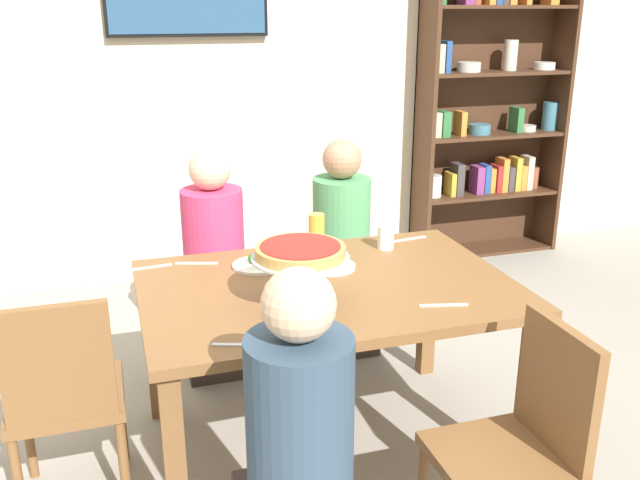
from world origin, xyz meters
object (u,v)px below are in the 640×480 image
deep_dish_pizza_stand (300,255)px  dining_table (327,305)px  chair_head_west (64,394)px  beer_glass_amber_tall (316,231)px  bookshelf (490,103)px  diner_far_right (341,263)px  cutlery_fork_far (197,263)px  chair_near_right (522,442)px  diner_far_left (216,279)px  water_glass_clear_near (386,237)px  cutlery_fork_near (444,305)px  cutlery_spare_fork (150,267)px  salad_plate_far_diner (331,264)px  cutlery_knife_near (409,239)px  salad_plate_near_diner (257,264)px  cutlery_knife_far (240,345)px

deep_dish_pizza_stand → dining_table: bearing=44.7°
chair_head_west → beer_glass_amber_tall: beer_glass_amber_tall is taller
bookshelf → diner_far_right: bookshelf is taller
cutlery_fork_far → chair_near_right: bearing=142.0°
diner_far_left → water_glass_clear_near: (0.71, -0.48, 0.30)m
diner_far_left → cutlery_fork_near: (0.67, -1.12, 0.25)m
diner_far_left → deep_dish_pizza_stand: bearing=10.5°
diner_far_left → chair_head_west: (-0.68, -0.90, -0.01)m
diner_far_left → chair_near_right: size_ratio=1.32×
dining_table → bookshelf: 2.79m
diner_far_left → water_glass_clear_near: size_ratio=10.67×
diner_far_right → chair_near_right: diner_far_right is taller
chair_head_west → chair_near_right: (1.38, -0.73, 0.00)m
chair_head_west → cutlery_spare_fork: size_ratio=4.83×
salad_plate_far_diner → cutlery_fork_near: salad_plate_far_diner is taller
cutlery_knife_near → beer_glass_amber_tall: bearing=-10.0°
deep_dish_pizza_stand → salad_plate_near_diner: (-0.07, 0.41, -0.18)m
diner_far_right → cutlery_knife_far: (-0.77, -1.23, 0.25)m
diner_far_right → cutlery_knife_near: diner_far_right is taller
cutlery_fork_near → cutlery_fork_far: bearing=152.4°
cutlery_fork_near → cutlery_knife_far: bearing=-160.2°
chair_near_right → diner_far_right: bearing=1.0°
chair_near_right → cutlery_fork_near: 0.57m
salad_plate_far_diner → water_glass_clear_near: 0.35m
chair_head_west → cutlery_knife_near: bearing=18.1°
diner_far_left → cutlery_fork_far: bearing=-18.0°
bookshelf → chair_head_west: bookshelf is taller
cutlery_knife_far → water_glass_clear_near: bearing=61.3°
chair_near_right → salad_plate_far_diner: chair_near_right is taller
deep_dish_pizza_stand → beer_glass_amber_tall: size_ratio=2.23×
dining_table → bookshelf: size_ratio=0.66×
chair_head_west → deep_dish_pizza_stand: size_ratio=2.44×
salad_plate_far_diner → cutlery_spare_fork: (-0.72, 0.22, -0.01)m
dining_table → salad_plate_far_diner: (0.07, 0.16, 0.11)m
bookshelf → beer_glass_amber_tall: bearing=-138.4°
deep_dish_pizza_stand → salad_plate_near_diner: size_ratio=1.66×
diner_far_right → salad_plate_near_diner: bearing=-45.4°
diner_far_left → chair_head_west: diner_far_left is taller
salad_plate_far_diner → cutlery_knife_far: bearing=-130.9°
chair_near_right → deep_dish_pizza_stand: (-0.52, 0.68, 0.44)m
deep_dish_pizza_stand → cutlery_fork_near: size_ratio=1.98×
cutlery_fork_far → cutlery_knife_far: bearing=109.6°
deep_dish_pizza_stand → cutlery_knife_near: size_ratio=1.98×
cutlery_knife_far → cutlery_fork_near: bearing=25.6°
cutlery_fork_near → chair_near_right: bearing=-73.0°
dining_table → deep_dish_pizza_stand: size_ratio=4.08×
bookshelf → chair_near_right: bookshelf is taller
water_glass_clear_near → cutlery_fork_far: (-0.84, 0.06, -0.05)m
cutlery_fork_near → water_glass_clear_near: bearing=100.3°
dining_table → cutlery_fork_near: size_ratio=8.09×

